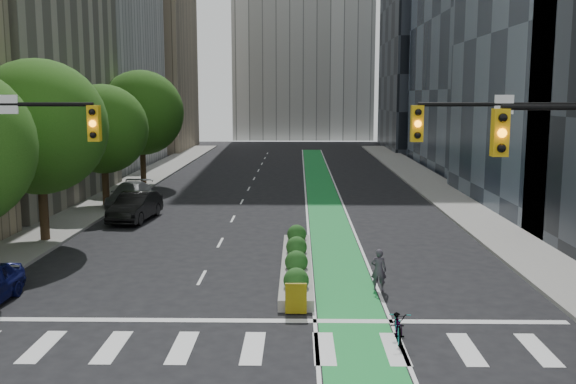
{
  "coord_description": "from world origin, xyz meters",
  "views": [
    {
      "loc": [
        1.26,
        -18.2,
        7.07
      ],
      "look_at": [
        0.83,
        8.65,
        3.0
      ],
      "focal_mm": 40.0,
      "sensor_mm": 36.0,
      "label": 1
    }
  ],
  "objects_px": {
    "parked_car_left_mid": "(135,207)",
    "parked_car_left_far": "(130,195)",
    "median_planter": "(296,262)",
    "bicycle": "(398,324)",
    "cyclist": "(379,270)"
  },
  "relations": [
    {
      "from": "median_planter",
      "to": "bicycle",
      "type": "relative_size",
      "value": 5.86
    },
    {
      "from": "cyclist",
      "to": "median_planter",
      "type": "bearing_deg",
      "value": -29.35
    },
    {
      "from": "median_planter",
      "to": "parked_car_left_far",
      "type": "height_order",
      "value": "parked_car_left_far"
    },
    {
      "from": "median_planter",
      "to": "parked_car_left_far",
      "type": "relative_size",
      "value": 1.97
    },
    {
      "from": "parked_car_left_mid",
      "to": "parked_car_left_far",
      "type": "xyz_separation_m",
      "value": [
        -1.52,
        4.66,
        -0.05
      ]
    },
    {
      "from": "parked_car_left_mid",
      "to": "parked_car_left_far",
      "type": "distance_m",
      "value": 4.9
    },
    {
      "from": "bicycle",
      "to": "cyclist",
      "type": "xyz_separation_m",
      "value": [
        0.0,
        4.69,
        0.32
      ]
    },
    {
      "from": "bicycle",
      "to": "parked_car_left_mid",
      "type": "relative_size",
      "value": 0.36
    },
    {
      "from": "parked_car_left_mid",
      "to": "parked_car_left_far",
      "type": "bearing_deg",
      "value": 114.19
    },
    {
      "from": "median_planter",
      "to": "parked_car_left_mid",
      "type": "relative_size",
      "value": 2.1
    },
    {
      "from": "bicycle",
      "to": "parked_car_left_far",
      "type": "relative_size",
      "value": 0.34
    },
    {
      "from": "cyclist",
      "to": "parked_car_left_far",
      "type": "distance_m",
      "value": 22.35
    },
    {
      "from": "cyclist",
      "to": "parked_car_left_mid",
      "type": "xyz_separation_m",
      "value": [
        -12.18,
        13.0,
        0.02
      ]
    },
    {
      "from": "median_planter",
      "to": "parked_car_left_far",
      "type": "distance_m",
      "value": 18.5
    },
    {
      "from": "median_planter",
      "to": "parked_car_left_far",
      "type": "xyz_separation_m",
      "value": [
        -10.7,
        15.08,
        0.38
      ]
    }
  ]
}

